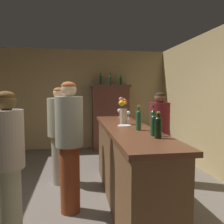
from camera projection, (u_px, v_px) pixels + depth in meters
floor at (78, 216)px, 2.86m from camera, size 9.19×9.19×0.00m
wall_back at (76, 100)px, 6.28m from camera, size 5.00×0.12×2.67m
bar_counter at (128, 165)px, 3.17m from camera, size 0.61×2.73×1.07m
display_cabinet at (111, 116)px, 6.14m from camera, size 1.03×0.46×1.73m
wine_bottle_pinot at (154, 124)px, 2.48m from camera, size 0.06×0.06×0.29m
wine_bottle_malbec at (153, 121)px, 2.62m from camera, size 0.07×0.07×0.32m
wine_bottle_rose at (158, 126)px, 2.35m from camera, size 0.07×0.07×0.28m
wine_bottle_syrah at (139, 119)px, 2.84m from camera, size 0.07×0.07×0.31m
wine_glass_front at (128, 113)px, 3.97m from camera, size 0.07×0.07×0.15m
wine_glass_mid at (119, 111)px, 4.20m from camera, size 0.07×0.07×0.17m
flower_arrangement at (123, 111)px, 3.37m from camera, size 0.13×0.14×0.40m
cheese_plate at (124, 126)px, 3.20m from camera, size 0.19×0.19×0.01m
display_bottle_left at (100, 79)px, 6.01m from camera, size 0.07×0.07×0.31m
display_bottle_midleft at (110, 80)px, 6.05m from camera, size 0.07×0.07×0.31m
display_bottle_center at (121, 80)px, 6.09m from camera, size 0.08×0.08×0.29m
patron_redhead at (60, 132)px, 3.84m from camera, size 0.39×0.39×1.62m
patron_in_navy at (8, 160)px, 2.31m from camera, size 0.32×0.32×1.56m
patron_tall at (69, 141)px, 2.90m from camera, size 0.35×0.35×1.68m
bartender at (159, 133)px, 3.89m from camera, size 0.34×0.34×1.55m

